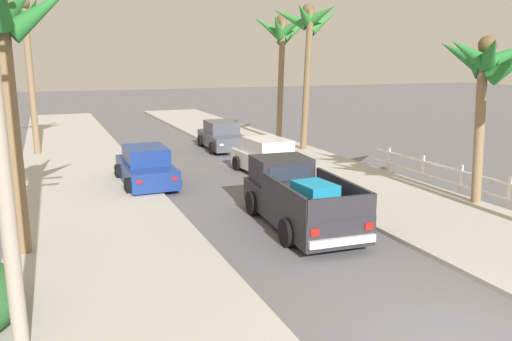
{
  "coord_description": "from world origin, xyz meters",
  "views": [
    {
      "loc": [
        -6.1,
        -5.69,
        4.82
      ],
      "look_at": [
        0.23,
        9.42,
        1.2
      ],
      "focal_mm": 35.18,
      "sensor_mm": 36.0,
      "label": 1
    }
  ],
  "objects_px": {
    "car_right_near": "(222,136)",
    "palm_tree_right_back": "(26,23)",
    "palm_tree_right_fore": "(281,37)",
    "palm_tree_right_mid": "(309,31)",
    "palm_tree_left_fore": "(487,64)",
    "car_left_mid": "(268,158)",
    "pickup_truck": "(298,199)",
    "car_left_near": "(146,167)"
  },
  "relations": [
    {
      "from": "palm_tree_left_fore",
      "to": "palm_tree_right_fore",
      "type": "distance_m",
      "value": 14.63
    },
    {
      "from": "car_left_mid",
      "to": "palm_tree_right_back",
      "type": "bearing_deg",
      "value": 137.47
    },
    {
      "from": "car_right_near",
      "to": "palm_tree_right_back",
      "type": "bearing_deg",
      "value": 169.47
    },
    {
      "from": "car_left_near",
      "to": "car_right_near",
      "type": "xyz_separation_m",
      "value": [
        5.38,
        6.55,
        0.0
      ]
    },
    {
      "from": "car_left_mid",
      "to": "car_left_near",
      "type": "bearing_deg",
      "value": 178.53
    },
    {
      "from": "car_left_mid",
      "to": "palm_tree_left_fore",
      "type": "height_order",
      "value": "palm_tree_left_fore"
    },
    {
      "from": "palm_tree_right_fore",
      "to": "pickup_truck",
      "type": "bearing_deg",
      "value": -113.47
    },
    {
      "from": "car_left_near",
      "to": "palm_tree_right_back",
      "type": "height_order",
      "value": "palm_tree_right_back"
    },
    {
      "from": "palm_tree_left_fore",
      "to": "palm_tree_right_mid",
      "type": "bearing_deg",
      "value": 92.04
    },
    {
      "from": "pickup_truck",
      "to": "palm_tree_left_fore",
      "type": "distance_m",
      "value": 7.58
    },
    {
      "from": "pickup_truck",
      "to": "palm_tree_right_fore",
      "type": "relative_size",
      "value": 0.72
    },
    {
      "from": "car_left_mid",
      "to": "palm_tree_right_back",
      "type": "height_order",
      "value": "palm_tree_right_back"
    },
    {
      "from": "car_right_near",
      "to": "palm_tree_right_back",
      "type": "xyz_separation_m",
      "value": [
        -9.38,
        1.74,
        5.86
      ]
    },
    {
      "from": "palm_tree_right_back",
      "to": "pickup_truck",
      "type": "bearing_deg",
      "value": -64.13
    },
    {
      "from": "pickup_truck",
      "to": "palm_tree_right_back",
      "type": "bearing_deg",
      "value": 115.87
    },
    {
      "from": "pickup_truck",
      "to": "palm_tree_right_fore",
      "type": "bearing_deg",
      "value": 66.53
    },
    {
      "from": "palm_tree_right_fore",
      "to": "car_left_mid",
      "type": "bearing_deg",
      "value": -118.9
    },
    {
      "from": "palm_tree_right_fore",
      "to": "palm_tree_right_mid",
      "type": "distance_m",
      "value": 3.35
    },
    {
      "from": "pickup_truck",
      "to": "car_right_near",
      "type": "bearing_deg",
      "value": 80.83
    },
    {
      "from": "car_right_near",
      "to": "palm_tree_right_fore",
      "type": "height_order",
      "value": "palm_tree_right_fore"
    },
    {
      "from": "palm_tree_left_fore",
      "to": "palm_tree_right_back",
      "type": "relative_size",
      "value": 0.72
    },
    {
      "from": "car_right_near",
      "to": "palm_tree_right_fore",
      "type": "xyz_separation_m",
      "value": [
        3.99,
        0.91,
        5.39
      ]
    },
    {
      "from": "palm_tree_left_fore",
      "to": "palm_tree_right_mid",
      "type": "relative_size",
      "value": 0.74
    },
    {
      "from": "pickup_truck",
      "to": "car_left_mid",
      "type": "distance_m",
      "value": 6.8
    },
    {
      "from": "palm_tree_right_back",
      "to": "car_right_near",
      "type": "bearing_deg",
      "value": -10.53
    },
    {
      "from": "palm_tree_right_back",
      "to": "car_left_mid",
      "type": "bearing_deg",
      "value": -42.53
    },
    {
      "from": "palm_tree_left_fore",
      "to": "palm_tree_right_fore",
      "type": "xyz_separation_m",
      "value": [
        -0.36,
        14.56,
        1.41
      ]
    },
    {
      "from": "car_left_near",
      "to": "car_left_mid",
      "type": "height_order",
      "value": "same"
    },
    {
      "from": "car_left_near",
      "to": "car_left_mid",
      "type": "bearing_deg",
      "value": -1.47
    },
    {
      "from": "car_left_mid",
      "to": "palm_tree_left_fore",
      "type": "xyz_separation_m",
      "value": [
        4.55,
        -6.97,
        3.99
      ]
    },
    {
      "from": "palm_tree_right_back",
      "to": "palm_tree_right_mid",
      "type": "bearing_deg",
      "value": -17.4
    },
    {
      "from": "car_left_mid",
      "to": "palm_tree_left_fore",
      "type": "distance_m",
      "value": 9.23
    },
    {
      "from": "palm_tree_left_fore",
      "to": "car_left_mid",
      "type": "bearing_deg",
      "value": 123.11
    },
    {
      "from": "palm_tree_right_fore",
      "to": "palm_tree_right_back",
      "type": "distance_m",
      "value": 13.41
    },
    {
      "from": "palm_tree_right_fore",
      "to": "palm_tree_right_mid",
      "type": "xyz_separation_m",
      "value": [
        -0.04,
        -3.34,
        0.18
      ]
    },
    {
      "from": "car_left_mid",
      "to": "palm_tree_right_fore",
      "type": "bearing_deg",
      "value": 61.1
    },
    {
      "from": "palm_tree_left_fore",
      "to": "pickup_truck",
      "type": "bearing_deg",
      "value": 176.02
    },
    {
      "from": "pickup_truck",
      "to": "palm_tree_right_mid",
      "type": "xyz_separation_m",
      "value": [
        6.08,
        10.77,
        5.49
      ]
    },
    {
      "from": "car_right_near",
      "to": "palm_tree_right_mid",
      "type": "xyz_separation_m",
      "value": [
        3.95,
        -2.43,
        5.57
      ]
    },
    {
      "from": "car_left_near",
      "to": "palm_tree_left_fore",
      "type": "distance_m",
      "value": 12.69
    },
    {
      "from": "car_left_mid",
      "to": "palm_tree_right_back",
      "type": "relative_size",
      "value": 0.55
    },
    {
      "from": "car_right_near",
      "to": "palm_tree_left_fore",
      "type": "height_order",
      "value": "palm_tree_left_fore"
    }
  ]
}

